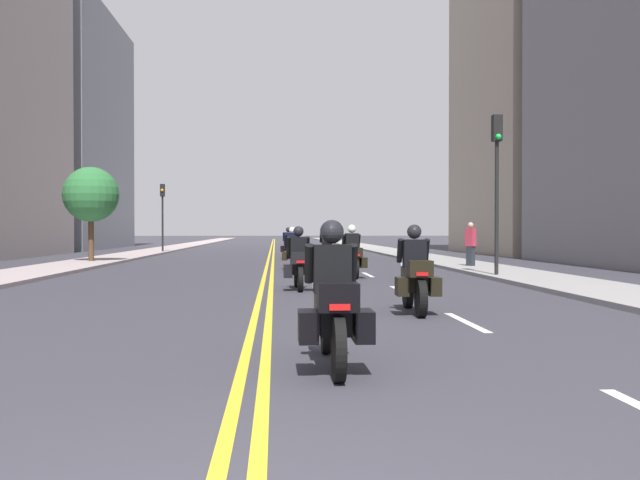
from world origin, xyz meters
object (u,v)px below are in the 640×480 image
object	(u,v)px
motorcycle_1	(415,277)
motorcycle_2	(299,264)
traffic_light_near	(497,167)
motorcycle_4	(292,252)
motorcycle_6	(288,246)
motorcycle_0	(333,307)
street_tree_0	(91,195)
traffic_light_far	(163,205)
motorcycle_3	(352,256)
motorcycle_5	(326,248)
pedestrian_0	(471,245)

from	to	relation	value
motorcycle_1	motorcycle_2	xyz separation A→B (m)	(-1.91, 5.01, 0.01)
motorcycle_1	traffic_light_near	xyz separation A→B (m)	(4.27, 8.72, 2.77)
motorcycle_2	motorcycle_4	bearing A→B (deg)	87.88
motorcycle_4	motorcycle_6	distance (m)	9.83
motorcycle_1	motorcycle_0	bearing A→B (deg)	-108.68
motorcycle_1	traffic_light_near	world-z (taller)	traffic_light_near
street_tree_0	motorcycle_0	bearing A→B (deg)	-70.09
motorcycle_0	motorcycle_4	bearing A→B (deg)	89.65
motorcycle_6	traffic_light_far	distance (m)	12.11
motorcycle_1	motorcycle_2	distance (m)	5.36
traffic_light_near	street_tree_0	distance (m)	18.23
motorcycle_0	motorcycle_2	xyz separation A→B (m)	(-0.03, 9.91, -0.01)
motorcycle_0	motorcycle_2	distance (m)	9.91
motorcycle_2	motorcycle_6	xyz separation A→B (m)	(0.10, 19.37, 0.00)
motorcycle_0	motorcycle_1	xyz separation A→B (m)	(1.87, 4.89, -0.02)
motorcycle_0	motorcycle_6	bearing A→B (deg)	89.64
traffic_light_near	motorcycle_4	bearing A→B (deg)	136.35
motorcycle_3	motorcycle_6	size ratio (longest dim) A/B	1.01
motorcycle_0	traffic_light_near	distance (m)	15.19
motorcycle_4	motorcycle_6	size ratio (longest dim) A/B	0.99
traffic_light_far	motorcycle_1	bearing A→B (deg)	-73.72
street_tree_0	motorcycle_4	bearing A→B (deg)	-28.13
motorcycle_2	motorcycle_4	size ratio (longest dim) A/B	0.98
motorcycle_5	traffic_light_far	distance (m)	16.70
traffic_light_near	motorcycle_3	bearing A→B (deg)	171.96
motorcycle_4	pedestrian_0	xyz separation A→B (m)	(6.79, -0.56, 0.26)
pedestrian_0	motorcycle_5	bearing A→B (deg)	6.46
motorcycle_1	traffic_light_far	bearing A→B (deg)	108.53
motorcycle_5	motorcycle_6	distance (m)	4.91
motorcycle_6	street_tree_0	distance (m)	10.47
pedestrian_0	motorcycle_3	bearing A→B (deg)	97.64
motorcycle_5	street_tree_0	distance (m)	10.74
motorcycle_6	pedestrian_0	world-z (taller)	pedestrian_0
motorcycle_4	traffic_light_near	bearing A→B (deg)	-41.07
motorcycle_3	motorcycle_4	size ratio (longest dim) A/B	1.02
motorcycle_1	motorcycle_5	xyz separation A→B (m)	(-0.15, 19.76, 0.02)
motorcycle_2	street_tree_0	xyz separation A→B (m)	(-8.70, 14.23, 2.39)
motorcycle_0	motorcycle_6	size ratio (longest dim) A/B	1.06
pedestrian_0	motorcycle_4	bearing A→B (deg)	50.28
motorcycle_6	traffic_light_far	world-z (taller)	traffic_light_far
motorcycle_6	motorcycle_2	bearing A→B (deg)	-87.18
motorcycle_3	motorcycle_2	bearing A→B (deg)	-116.01
motorcycle_2	motorcycle_5	world-z (taller)	motorcycle_5
motorcycle_2	motorcycle_3	xyz separation A→B (m)	(1.81, 4.32, 0.02)
motorcycle_1	street_tree_0	distance (m)	22.10
motorcycle_2	motorcycle_6	distance (m)	19.37
motorcycle_2	motorcycle_4	world-z (taller)	motorcycle_4
motorcycle_2	traffic_light_far	world-z (taller)	traffic_light_far
motorcycle_2	traffic_light_near	bearing A→B (deg)	29.28
motorcycle_3	street_tree_0	xyz separation A→B (m)	(-10.52, 9.90, 2.37)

